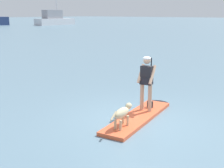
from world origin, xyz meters
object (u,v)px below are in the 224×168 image
(paddleboard, at_px, (141,115))
(dog, at_px, (123,113))
(person_paddler, at_px, (147,80))
(moored_boat_center, at_px, (54,19))

(paddleboard, xyz_separation_m, dog, (-1.18, -0.22, 0.43))
(person_paddler, relative_size, dog, 1.48)
(moored_boat_center, bearing_deg, dog, -127.55)
(person_paddler, relative_size, moored_boat_center, 0.14)
(dog, bearing_deg, person_paddler, 10.51)
(dog, bearing_deg, paddleboard, 10.51)
(dog, bearing_deg, moored_boat_center, 52.45)
(paddleboard, height_order, dog, dog)
(paddleboard, relative_size, moored_boat_center, 0.31)
(paddleboard, xyz_separation_m, person_paddler, (0.33, 0.06, 1.03))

